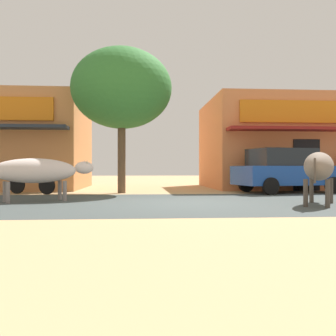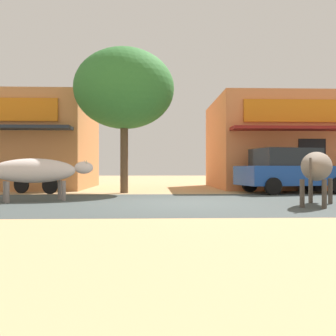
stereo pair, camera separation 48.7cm
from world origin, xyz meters
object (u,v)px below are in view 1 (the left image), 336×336
(roadside_tree, at_px, (122,89))
(cow_far_dark, at_px, (319,167))
(parked_motorcycle, at_px, (32,181))
(cow_near_brown, at_px, (38,171))
(parked_hatchback_car, at_px, (286,170))

(roadside_tree, height_order, cow_far_dark, roadside_tree)
(parked_motorcycle, bearing_deg, cow_near_brown, -72.67)
(parked_motorcycle, xyz_separation_m, cow_near_brown, (1.00, -3.20, 0.36))
(roadside_tree, distance_m, parked_motorcycle, 4.62)
(roadside_tree, height_order, parked_motorcycle, roadside_tree)
(cow_near_brown, distance_m, cow_far_dark, 7.39)
(roadside_tree, bearing_deg, parked_hatchback_car, -2.72)
(parked_hatchback_car, bearing_deg, cow_near_brown, -158.47)
(roadside_tree, relative_size, parked_hatchback_car, 1.28)
(parked_motorcycle, bearing_deg, parked_hatchback_car, 0.39)
(parked_hatchback_car, relative_size, cow_near_brown, 1.55)
(parked_motorcycle, height_order, cow_far_dark, cow_far_dark)
(roadside_tree, relative_size, cow_near_brown, 1.98)
(parked_hatchback_car, relative_size, cow_far_dark, 1.71)
(parked_hatchback_car, distance_m, cow_far_dark, 4.92)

